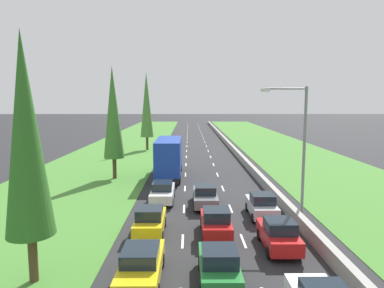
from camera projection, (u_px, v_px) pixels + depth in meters
name	position (u px, v px, depth m)	size (l,w,h in m)	color
ground_plane	(196.00, 144.00, 64.47)	(300.00, 300.00, 0.00)	#28282B
grass_verge_left	(129.00, 144.00, 64.35)	(14.00, 140.00, 0.04)	#478433
grass_verge_right	(272.00, 144.00, 64.60)	(14.00, 140.00, 0.04)	#478433
median_barrier	(227.00, 142.00, 64.47)	(0.44, 120.00, 0.85)	#9E9B93
lane_markings	(196.00, 144.00, 64.46)	(3.64, 116.00, 0.01)	white
yellow_sedan_left_lane	(141.00, 264.00, 15.26)	(1.82, 4.50, 1.64)	yellow
green_hatchback_centre_lane	(219.00, 266.00, 15.09)	(1.74, 3.90, 1.72)	#237A33
yellow_hatchback_left_lane	(150.00, 221.00, 20.75)	(1.74, 3.90, 1.72)	yellow
red_hatchback_right_lane	(279.00, 234.00, 18.66)	(1.74, 3.90, 1.72)	red
white_sedan_left_lane	(163.00, 192.00, 27.52)	(1.82, 4.50, 1.64)	white
red_hatchback_centre_lane	(216.00, 222.00, 20.48)	(1.74, 3.90, 1.72)	red
grey_sedan_centre_lane	(205.00, 195.00, 26.42)	(1.82, 4.50, 1.64)	slate
silver_hatchback_right_lane	(262.00, 205.00, 23.83)	(1.74, 3.90, 1.72)	silver
blue_box_truck_left_lane	(169.00, 157.00, 35.97)	(2.46, 9.40, 4.18)	black
poplar_tree_nearest	(26.00, 136.00, 14.57)	(2.08, 2.08, 11.02)	#4C3823
poplar_tree_second	(113.00, 113.00, 34.95)	(2.09, 2.09, 11.57)	#4C3823
poplar_tree_third	(147.00, 105.00, 55.67)	(2.12, 2.12, 12.67)	#4C3823
street_light_mast	(299.00, 142.00, 23.67)	(3.20, 0.28, 9.00)	gray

